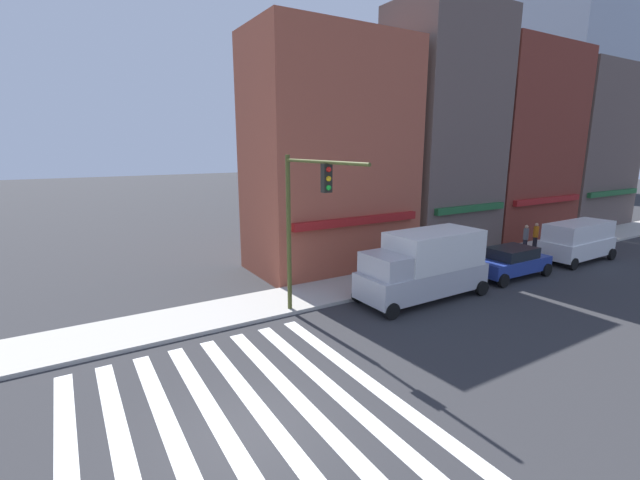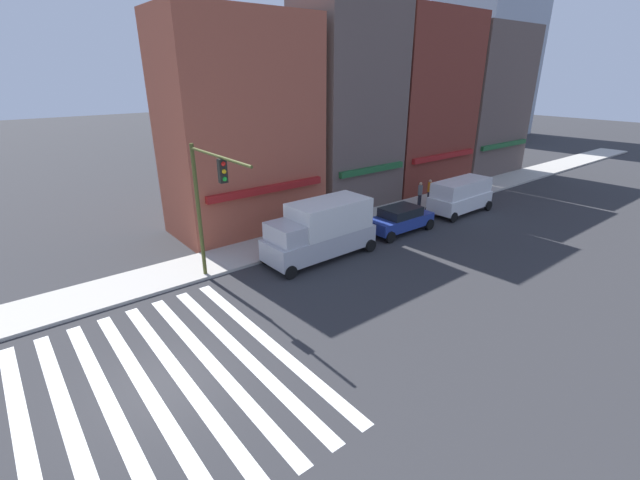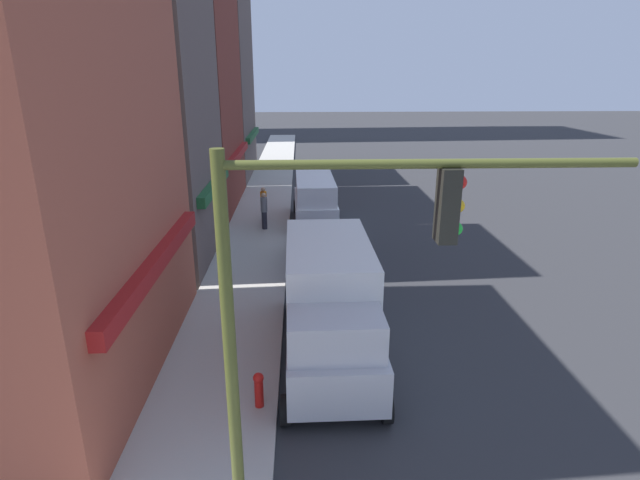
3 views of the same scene
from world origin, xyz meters
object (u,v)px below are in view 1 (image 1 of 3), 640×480
Objects in this scene: box_truck_silver at (425,264)px; van_white at (578,240)px; traffic_signal at (303,210)px; sedan_blue at (511,261)px; pedestrian_orange_vest at (536,236)px; fire_hydrant at (359,284)px; pedestrian_grey_coat at (526,238)px.

van_white is (12.51, -0.00, -0.30)m from box_truck_silver.
box_truck_silver is at bearing -4.88° from traffic_signal.
sedan_blue is at bearing -2.37° from traffic_signal.
pedestrian_orange_vest is 2.10× the size of fire_hydrant.
van_white reaches higher than pedestrian_orange_vest.
traffic_signal is at bearing 178.18° from sedan_blue.
traffic_signal reaches higher than fire_hydrant.
fire_hydrant is (-8.59, 1.70, -0.23)m from sedan_blue.
box_truck_silver is 1.24× the size of van_white.
fire_hydrant is at bearing 172.45° from van_white.
pedestrian_grey_coat is at bearing 100.16° from pedestrian_orange_vest.
pedestrian_orange_vest is at bearing 10.96° from box_truck_silver.
traffic_signal is at bearing 101.85° from pedestrian_orange_vest.
box_truck_silver is 6.28m from sedan_blue.
pedestrian_orange_vest reaches higher than sedan_blue.
pedestrian_orange_vest is (12.38, 2.57, -0.51)m from box_truck_silver.
pedestrian_orange_vest is 14.76m from fire_hydrant.
traffic_signal is 7.61× the size of fire_hydrant.
van_white is 2.58m from pedestrian_orange_vest.
traffic_signal is 1.03× the size of box_truck_silver.
van_white is at bearing 0.55° from sedan_blue.
van_white is at bearing -0.77° from box_truck_silver.
box_truck_silver reaches higher than sedan_blue.
fire_hydrant is (-14.72, -0.87, -0.46)m from pedestrian_orange_vest.
pedestrian_grey_coat is at bearing 27.15° from sedan_blue.
sedan_blue is 2.50× the size of pedestrian_grey_coat.
box_truck_silver reaches higher than pedestrian_orange_vest.
box_truck_silver reaches higher than van_white.
van_white is (18.38, -0.50, -3.12)m from traffic_signal.
pedestrian_grey_coat is at bearing 6.59° from traffic_signal.
pedestrian_orange_vest is (-0.13, 2.57, -0.21)m from van_white.
traffic_signal is 12.63m from sedan_blue.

